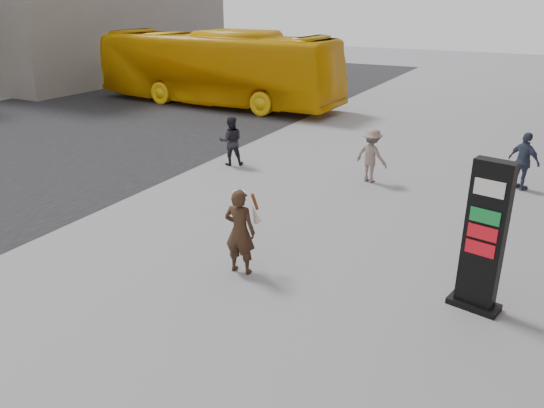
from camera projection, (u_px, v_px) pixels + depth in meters
The scene contains 8 objects.
ground at pixel (238, 280), 10.23m from camera, with size 100.00×100.00×0.00m, color #9E9EA3.
road at pixel (14, 141), 20.04m from camera, with size 16.00×60.00×0.01m, color black.
info_pylon at pixel (484, 238), 8.85m from camera, with size 0.93×0.59×2.69m.
woman at pixel (240, 230), 10.24m from camera, with size 0.69×0.64×1.73m.
bus at pixel (216, 68), 26.33m from camera, with size 3.03×12.97×3.61m, color #E7AB09.
pedestrian_a at pixel (231, 141), 16.98m from camera, with size 0.77×0.60×1.58m, color black.
pedestrian_b at pixel (371, 155), 15.41m from camera, with size 1.03×0.59×1.59m, color gray.
pedestrian_c at pixel (524, 161), 14.76m from camera, with size 0.96×0.40×1.64m, color #333B54.
Camera 1 is at (4.82, -7.63, 5.09)m, focal length 35.00 mm.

